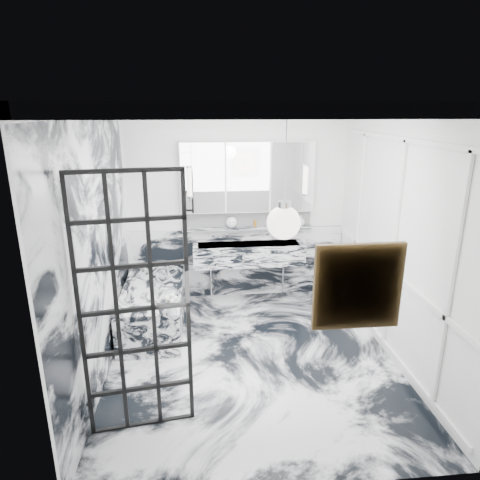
{
  "coord_description": "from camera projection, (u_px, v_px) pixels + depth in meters",
  "views": [
    {
      "loc": [
        -0.55,
        -4.29,
        2.77
      ],
      "look_at": [
        -0.08,
        0.5,
        1.27
      ],
      "focal_mm": 32.0,
      "sensor_mm": 36.0,
      "label": 1
    }
  ],
  "objects": [
    {
      "name": "floor",
      "position": [
        251.0,
        357.0,
        4.95
      ],
      "size": [
        3.6,
        3.6,
        0.0
      ],
      "primitive_type": "plane",
      "color": "silver",
      "rests_on": "ground"
    },
    {
      "name": "ceiling",
      "position": [
        253.0,
        104.0,
        4.12
      ],
      "size": [
        3.6,
        3.6,
        0.0
      ],
      "primitive_type": "plane",
      "rotation": [
        3.14,
        0.0,
        0.0
      ],
      "color": "white",
      "rests_on": "wall_back"
    },
    {
      "name": "wall_back",
      "position": [
        237.0,
        205.0,
        6.24
      ],
      "size": [
        3.6,
        0.0,
        3.6
      ],
      "primitive_type": "plane",
      "rotation": [
        1.57,
        0.0,
        0.0
      ],
      "color": "white",
      "rests_on": "floor"
    },
    {
      "name": "wall_front",
      "position": [
        286.0,
        324.0,
        2.82
      ],
      "size": [
        3.6,
        0.0,
        3.6
      ],
      "primitive_type": "plane",
      "rotation": [
        -1.57,
        0.0,
        0.0
      ],
      "color": "white",
      "rests_on": "floor"
    },
    {
      "name": "wall_left",
      "position": [
        97.0,
        247.0,
        4.38
      ],
      "size": [
        0.0,
        3.6,
        3.6
      ],
      "primitive_type": "plane",
      "rotation": [
        1.57,
        0.0,
        1.57
      ],
      "color": "white",
      "rests_on": "floor"
    },
    {
      "name": "wall_right",
      "position": [
        397.0,
        238.0,
        4.68
      ],
      "size": [
        0.0,
        3.6,
        3.6
      ],
      "primitive_type": "plane",
      "rotation": [
        1.57,
        0.0,
        -1.57
      ],
      "color": "white",
      "rests_on": "floor"
    },
    {
      "name": "marble_clad_back",
      "position": [
        237.0,
        262.0,
        6.48
      ],
      "size": [
        3.18,
        0.05,
        1.05
      ],
      "primitive_type": "cube",
      "color": "silver",
      "rests_on": "floor"
    },
    {
      "name": "marble_clad_left",
      "position": [
        99.0,
        252.0,
        4.4
      ],
      "size": [
        0.02,
        3.56,
        2.68
      ],
      "primitive_type": "cube",
      "color": "silver",
      "rests_on": "floor"
    },
    {
      "name": "panel_molding",
      "position": [
        394.0,
        247.0,
        4.71
      ],
      "size": [
        0.03,
        3.4,
        2.3
      ],
      "primitive_type": "cube",
      "color": "white",
      "rests_on": "floor"
    },
    {
      "name": "soap_bottle_a",
      "position": [
        290.0,
        219.0,
        6.29
      ],
      "size": [
        0.09,
        0.09,
        0.2
      ],
      "primitive_type": "imported",
      "rotation": [
        0.0,
        0.0,
        0.22
      ],
      "color": "#8C5919",
      "rests_on": "ledge"
    },
    {
      "name": "soap_bottle_b",
      "position": [
        272.0,
        221.0,
        6.27
      ],
      "size": [
        0.09,
        0.09,
        0.17
      ],
      "primitive_type": "imported",
      "rotation": [
        0.0,
        0.0,
        -0.1
      ],
      "color": "#4C4C51",
      "rests_on": "ledge"
    },
    {
      "name": "soap_bottle_c",
      "position": [
        301.0,
        221.0,
        6.31
      ],
      "size": [
        0.12,
        0.12,
        0.16
      ],
      "primitive_type": "imported",
      "rotation": [
        0.0,
        0.0,
        -0.01
      ],
      "color": "silver",
      "rests_on": "ledge"
    },
    {
      "name": "face_pot",
      "position": [
        231.0,
        222.0,
        6.22
      ],
      "size": [
        0.16,
        0.16,
        0.16
      ],
      "primitive_type": "sphere",
      "color": "white",
      "rests_on": "ledge"
    },
    {
      "name": "amber_bottle",
      "position": [
        255.0,
        224.0,
        6.26
      ],
      "size": [
        0.04,
        0.04,
        0.1
      ],
      "primitive_type": "cylinder",
      "color": "#8C5919",
      "rests_on": "ledge"
    },
    {
      "name": "flower_vase",
      "position": [
        171.0,
        310.0,
        4.77
      ],
      "size": [
        0.09,
        0.09,
        0.12
      ],
      "primitive_type": "cylinder",
      "color": "silver",
      "rests_on": "bathtub"
    },
    {
      "name": "crittall_door",
      "position": [
        135.0,
        309.0,
        3.56
      ],
      "size": [
        0.88,
        0.16,
        2.31
      ],
      "primitive_type": null,
      "rotation": [
        0.0,
        0.0,
        0.14
      ],
      "color": "black",
      "rests_on": "floor"
    },
    {
      "name": "artwork",
      "position": [
        358.0,
        286.0,
        2.84
      ],
      "size": [
        0.5,
        0.05,
        0.5
      ],
      "primitive_type": "cube",
      "color": "#BF8013",
      "rests_on": "wall_front"
    },
    {
      "name": "pendant_light",
      "position": [
        284.0,
        223.0,
        3.33
      ],
      "size": [
        0.26,
        0.26,
        0.26
      ],
      "primitive_type": "sphere",
      "color": "white",
      "rests_on": "ceiling"
    },
    {
      "name": "trough_sink",
      "position": [
        248.0,
        254.0,
        6.22
      ],
      "size": [
        1.6,
        0.45,
        0.3
      ],
      "primitive_type": "cube",
      "color": "silver",
      "rests_on": "wall_back"
    },
    {
      "name": "ledge",
      "position": [
        247.0,
        228.0,
        6.28
      ],
      "size": [
        1.9,
        0.14,
        0.04
      ],
      "primitive_type": "cube",
      "color": "silver",
      "rests_on": "wall_back"
    },
    {
      "name": "subway_tile",
      "position": [
        247.0,
        218.0,
        6.3
      ],
      "size": [
        1.9,
        0.03,
        0.23
      ],
      "primitive_type": "cube",
      "color": "white",
      "rests_on": "wall_back"
    },
    {
      "name": "mirror_cabinet",
      "position": [
        247.0,
        177.0,
        6.06
      ],
      "size": [
        1.9,
        0.16,
        1.0
      ],
      "primitive_type": "cube",
      "color": "white",
      "rests_on": "wall_back"
    },
    {
      "name": "sconce_left",
      "position": [
        189.0,
        182.0,
        5.9
      ],
      "size": [
        0.07,
        0.07,
        0.4
      ],
      "primitive_type": "cylinder",
      "color": "white",
      "rests_on": "mirror_cabinet"
    },
    {
      "name": "sconce_right",
      "position": [
        306.0,
        180.0,
        6.06
      ],
      "size": [
        0.07,
        0.07,
        0.4
      ],
      "primitive_type": "cylinder",
      "color": "white",
      "rests_on": "mirror_cabinet"
    },
    {
      "name": "bathtub",
      "position": [
        154.0,
        306.0,
        5.61
      ],
      "size": [
        0.75,
        1.65,
        0.55
      ],
      "primitive_type": "cube",
      "color": "silver",
      "rests_on": "floor"
    }
  ]
}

